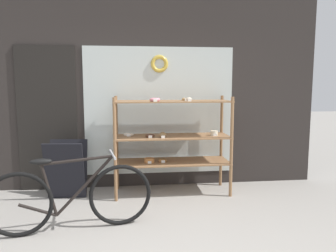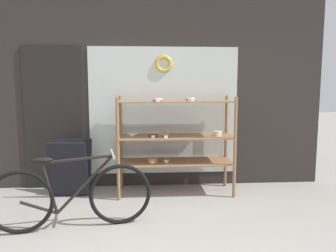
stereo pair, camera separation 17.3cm
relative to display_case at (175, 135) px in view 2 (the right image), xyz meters
name	(u,v)px [view 2 (the right image)]	position (x,y,z in m)	size (l,w,h in m)	color
storefront_facade	(148,80)	(-0.37, 0.42, 0.78)	(5.26, 0.13, 3.31)	#2D2826
display_case	(175,135)	(0.00, 0.00, 0.00)	(1.62, 0.55, 1.38)	#8E6642
bicycle	(71,196)	(-1.21, -1.10, -0.47)	(1.70, 0.47, 0.81)	black
sandwich_board	(71,168)	(-1.44, -0.05, -0.44)	(0.55, 0.42, 0.78)	black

